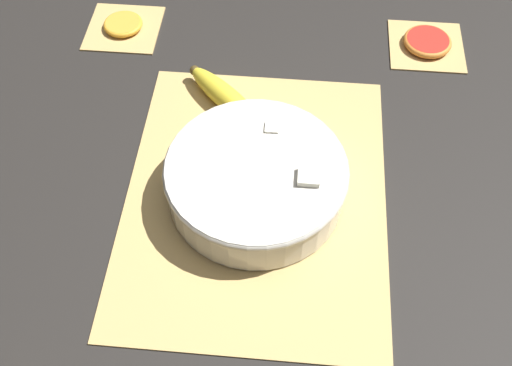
# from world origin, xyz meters

# --- Properties ---
(ground_plane) EXTENTS (6.00, 6.00, 0.00)m
(ground_plane) POSITION_xyz_m (0.00, 0.00, 0.00)
(ground_plane) COLOR black
(bamboo_mat_center) EXTENTS (0.49, 0.38, 0.01)m
(bamboo_mat_center) POSITION_xyz_m (0.00, 0.00, 0.00)
(bamboo_mat_center) COLOR tan
(bamboo_mat_center) RESTS_ON ground_plane
(coaster_mat_near_left) EXTENTS (0.13, 0.13, 0.01)m
(coaster_mat_near_left) POSITION_xyz_m (-0.35, -0.28, 0.00)
(coaster_mat_near_left) COLOR tan
(coaster_mat_near_left) RESTS_ON ground_plane
(coaster_mat_far_left) EXTENTS (0.13, 0.13, 0.01)m
(coaster_mat_far_left) POSITION_xyz_m (-0.35, 0.28, 0.00)
(coaster_mat_far_left) COLOR tan
(coaster_mat_far_left) RESTS_ON ground_plane
(fruit_salad_bowl) EXTENTS (0.26, 0.26, 0.08)m
(fruit_salad_bowl) POSITION_xyz_m (-0.00, 0.00, 0.04)
(fruit_salad_bowl) COLOR silver
(fruit_salad_bowl) RESTS_ON bamboo_mat_center
(whole_banana) EXTENTS (0.15, 0.16, 0.04)m
(whole_banana) POSITION_xyz_m (-0.17, -0.06, 0.03)
(whole_banana) COLOR yellow
(whole_banana) RESTS_ON bamboo_mat_center
(orange_slice_whole) EXTENTS (0.07, 0.07, 0.01)m
(orange_slice_whole) POSITION_xyz_m (-0.35, -0.28, 0.01)
(orange_slice_whole) COLOR #F9A338
(orange_slice_whole) RESTS_ON coaster_mat_near_left
(grapefruit_slice) EXTENTS (0.09, 0.09, 0.01)m
(grapefruit_slice) POSITION_xyz_m (-0.35, 0.28, 0.01)
(grapefruit_slice) COLOR red
(grapefruit_slice) RESTS_ON coaster_mat_far_left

